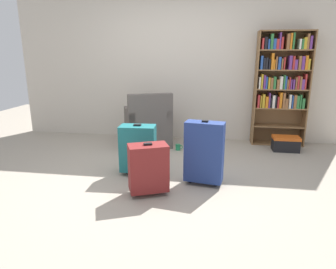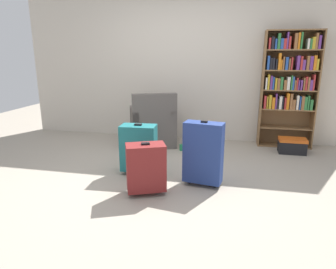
# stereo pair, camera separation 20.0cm
# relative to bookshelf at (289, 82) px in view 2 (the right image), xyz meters

# --- Properties ---
(ground_plane) EXTENTS (10.06, 10.06, 0.00)m
(ground_plane) POSITION_rel_bookshelf_xyz_m (-1.76, -1.82, -1.05)
(ground_plane) COLOR #9E9384
(back_wall) EXTENTS (5.75, 0.10, 2.60)m
(back_wall) POSITION_rel_bookshelf_xyz_m (-1.76, 0.20, 0.25)
(back_wall) COLOR beige
(back_wall) RESTS_ON ground
(bookshelf) EXTENTS (0.85, 0.28, 1.85)m
(bookshelf) POSITION_rel_bookshelf_xyz_m (0.00, 0.00, 0.00)
(bookshelf) COLOR brown
(bookshelf) RESTS_ON ground
(armchair) EXTENTS (0.92, 0.92, 0.90)m
(armchair) POSITION_rel_bookshelf_xyz_m (-2.15, -0.41, -0.74)
(armchair) COLOR #59514C
(armchair) RESTS_ON ground
(mug) EXTENTS (0.12, 0.08, 0.10)m
(mug) POSITION_rel_bookshelf_xyz_m (-1.62, -0.60, -1.01)
(mug) COLOR #1E7F4C
(mug) RESTS_ON ground
(storage_box) EXTENTS (0.41, 0.24, 0.24)m
(storage_box) POSITION_rel_bookshelf_xyz_m (0.07, -0.38, -0.93)
(storage_box) COLOR black
(storage_box) RESTS_ON ground
(suitcase_navy_blue) EXTENTS (0.47, 0.27, 0.77)m
(suitcase_navy_blue) POSITION_rel_bookshelf_xyz_m (-1.18, -1.85, -0.65)
(suitcase_navy_blue) COLOR navy
(suitcase_navy_blue) RESTS_ON ground
(suitcase_dark_red) EXTENTS (0.48, 0.38, 0.58)m
(suitcase_dark_red) POSITION_rel_bookshelf_xyz_m (-1.76, -2.19, -0.75)
(suitcase_dark_red) COLOR maroon
(suitcase_dark_red) RESTS_ON ground
(suitcase_teal) EXTENTS (0.45, 0.27, 0.65)m
(suitcase_teal) POSITION_rel_bookshelf_xyz_m (-2.01, -1.64, -0.71)
(suitcase_teal) COLOR #19666B
(suitcase_teal) RESTS_ON ground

